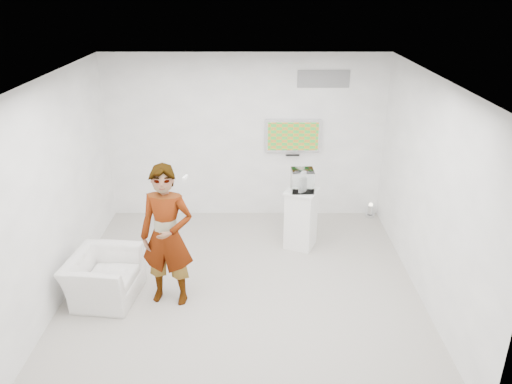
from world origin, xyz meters
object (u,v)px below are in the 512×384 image
(armchair, at_px, (104,277))
(pedestal, at_px, (301,219))
(tv, at_px, (293,136))
(floor_uplight, at_px, (370,210))
(person, at_px, (167,236))

(armchair, relative_size, pedestal, 0.99)
(tv, bearing_deg, floor_uplight, -4.40)
(tv, xyz_separation_m, armchair, (-2.77, -2.70, -1.23))
(pedestal, distance_m, floor_uplight, 1.83)
(tv, relative_size, armchair, 1.00)
(tv, distance_m, armchair, 4.06)
(person, height_order, pedestal, person)
(tv, bearing_deg, pedestal, -86.35)
(armchair, xyz_separation_m, pedestal, (2.85, 1.48, 0.18))
(pedestal, bearing_deg, floor_uplight, 38.17)
(armchair, xyz_separation_m, floor_uplight, (4.26, 2.59, -0.19))
(floor_uplight, bearing_deg, tv, 175.60)
(tv, relative_size, person, 0.51)
(person, bearing_deg, floor_uplight, 47.09)
(armchair, distance_m, floor_uplight, 4.98)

